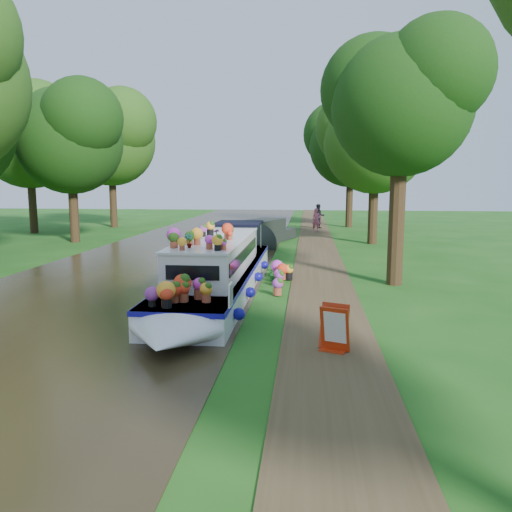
# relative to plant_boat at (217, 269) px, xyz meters

# --- Properties ---
(ground) EXTENTS (100.00, 100.00, 0.00)m
(ground) POSITION_rel_plant_boat_xyz_m (2.25, -0.68, -0.85)
(ground) COLOR #194F13
(ground) RESTS_ON ground
(canal_water) EXTENTS (10.00, 100.00, 0.02)m
(canal_water) POSITION_rel_plant_boat_xyz_m (-3.75, -0.68, -0.84)
(canal_water) COLOR black
(canal_water) RESTS_ON ground
(towpath) EXTENTS (2.20, 100.00, 0.03)m
(towpath) POSITION_rel_plant_boat_xyz_m (3.45, -0.68, -0.84)
(towpath) COLOR #453620
(towpath) RESTS_ON ground
(plant_boat) EXTENTS (2.29, 13.52, 2.27)m
(plant_boat) POSITION_rel_plant_boat_xyz_m (0.00, 0.00, 0.00)
(plant_boat) COLOR silver
(plant_boat) RESTS_ON canal_water
(tree_near_overhang) EXTENTS (5.52, 5.28, 8.99)m
(tree_near_overhang) POSITION_rel_plant_boat_xyz_m (6.04, 2.39, 5.75)
(tree_near_overhang) COLOR black
(tree_near_overhang) RESTS_ON ground
(tree_near_mid) EXTENTS (6.90, 6.60, 9.40)m
(tree_near_mid) POSITION_rel_plant_boat_xyz_m (6.73, 14.40, 5.58)
(tree_near_mid) COLOR black
(tree_near_mid) RESTS_ON ground
(tree_near_far) EXTENTS (7.59, 7.26, 10.30)m
(tree_near_far) POSITION_rel_plant_boat_xyz_m (6.23, 25.41, 6.20)
(tree_near_far) COLOR black
(tree_near_far) RESTS_ON ground
(tree_far_c) EXTENTS (7.13, 6.82, 9.59)m
(tree_far_c) POSITION_rel_plant_boat_xyz_m (-11.27, 13.41, 5.67)
(tree_far_c) COLOR black
(tree_far_c) RESTS_ON ground
(tree_far_d) EXTENTS (8.05, 7.70, 10.85)m
(tree_far_d) POSITION_rel_plant_boat_xyz_m (-12.77, 23.42, 6.55)
(tree_far_d) COLOR black
(tree_far_d) RESTS_ON ground
(tree_far_h) EXTENTS (7.82, 7.48, 10.49)m
(tree_far_h) POSITION_rel_plant_boat_xyz_m (-16.77, 18.41, 6.28)
(tree_far_h) COLOR black
(tree_far_h) RESTS_ON ground
(second_boat) EXTENTS (4.14, 7.72, 1.41)m
(second_boat) POSITION_rel_plant_boat_xyz_m (0.17, 13.84, -0.28)
(second_boat) COLOR black
(second_boat) RESTS_ON canal_water
(sandwich_board) EXTENTS (0.68, 0.70, 1.00)m
(sandwich_board) POSITION_rel_plant_boat_xyz_m (3.53, -5.16, -0.37)
(sandwich_board) COLOR red
(sandwich_board) RESTS_ON towpath
(pedestrian_pink) EXTENTS (0.69, 0.53, 1.69)m
(pedestrian_pink) POSITION_rel_plant_boat_xyz_m (3.55, 21.23, 0.02)
(pedestrian_pink) COLOR #D15673
(pedestrian_pink) RESTS_ON towpath
(pedestrian_dark) EXTENTS (0.98, 0.80, 1.90)m
(pedestrian_dark) POSITION_rel_plant_boat_xyz_m (3.78, 23.65, 0.13)
(pedestrian_dark) COLOR black
(pedestrian_dark) RESTS_ON towpath
(verge_plant) EXTENTS (0.53, 0.50, 0.47)m
(verge_plant) POSITION_rel_plant_boat_xyz_m (1.65, 2.54, -0.62)
(verge_plant) COLOR #216E29
(verge_plant) RESTS_ON ground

